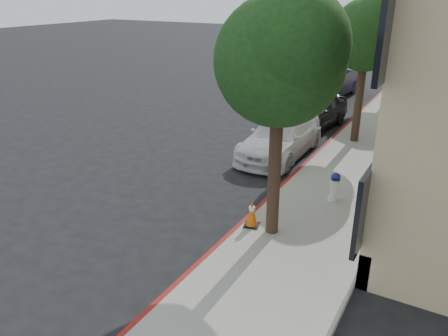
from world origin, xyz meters
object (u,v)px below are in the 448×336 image
Objects in this scene: traffic_cone at (252,213)px; parked_car_far at (333,83)px; fire_hydrant at (335,187)px; police_car at (281,137)px; parked_car_mid at (311,111)px.

parked_car_far is at bearing 99.46° from traffic_cone.
fire_hydrant is at bearing -67.59° from parked_car_far.
police_car is at bearing 152.76° from fire_hydrant.
fire_hydrant is 1.17× the size of traffic_cone.
parked_car_far is 13.86m from fire_hydrant.
police_car is 4.18m from fire_hydrant.
parked_car_mid reaches higher than fire_hydrant.
fire_hydrant is at bearing 60.53° from traffic_cone.
parked_car_mid reaches higher than police_car.
parked_car_mid is 6.65m from parked_car_far.
parked_car_mid is at bearing 133.27° from fire_hydrant.
police_car is 5.85× the size of fire_hydrant.
traffic_cone is at bearing -74.73° from police_car.
traffic_cone is at bearing -74.86° from parked_car_far.
fire_hydrant is 2.79m from traffic_cone.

